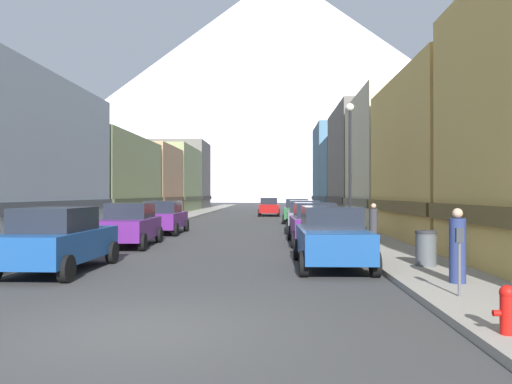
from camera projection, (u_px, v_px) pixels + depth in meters
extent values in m
plane|color=#3B3B3B|center=(138.00, 331.00, 7.72)|extent=(400.00, 400.00, 0.00)
cube|color=gray|center=(178.00, 218.00, 42.93)|extent=(2.50, 100.00, 0.15)
cube|color=gray|center=(322.00, 218.00, 42.46)|extent=(2.50, 100.00, 0.15)
cube|color=#8C9966|center=(96.00, 180.00, 35.80)|extent=(6.58, 12.81, 6.30)
cube|color=#3F442D|center=(96.00, 201.00, 35.79)|extent=(6.88, 12.81, 0.50)
cube|color=tan|center=(134.00, 181.00, 47.44)|extent=(7.69, 9.35, 6.73)
cube|color=brown|center=(134.00, 200.00, 47.43)|extent=(7.99, 9.35, 0.50)
cube|color=#8C9966|center=(157.00, 180.00, 59.00)|extent=(8.95, 12.67, 7.72)
cube|color=#3F442D|center=(157.00, 198.00, 59.00)|extent=(9.25, 12.67, 0.50)
cube|color=#66605B|center=(177.00, 176.00, 70.06)|extent=(8.51, 8.97, 9.49)
cube|color=#2D2B29|center=(177.00, 198.00, 70.05)|extent=(8.81, 8.97, 0.50)
cube|color=#D8B259|center=(499.00, 159.00, 22.03)|extent=(9.35, 10.42, 7.40)
cube|color=brown|center=(499.00, 206.00, 22.03)|extent=(9.65, 10.42, 0.50)
cube|color=beige|center=(419.00, 161.00, 32.55)|extent=(8.34, 9.66, 8.66)
cube|color=#595444|center=(419.00, 202.00, 32.54)|extent=(8.64, 9.66, 0.50)
cube|color=#66605B|center=(372.00, 163.00, 43.82)|extent=(6.52, 11.67, 9.72)
cube|color=#2D2B29|center=(372.00, 200.00, 43.81)|extent=(6.82, 11.67, 0.50)
cube|color=slate|center=(361.00, 177.00, 54.42)|extent=(8.26, 8.79, 8.03)
cube|color=#22333F|center=(361.00, 199.00, 54.41)|extent=(8.56, 8.79, 0.50)
cube|color=slate|center=(340.00, 168.00, 64.27)|extent=(6.36, 10.42, 11.02)
cube|color=#22333F|center=(340.00, 198.00, 64.26)|extent=(6.66, 10.42, 0.50)
cube|color=#19478C|center=(59.00, 245.00, 13.61)|extent=(1.87, 4.41, 0.80)
cube|color=#1E232D|center=(55.00, 219.00, 13.36)|extent=(1.62, 2.21, 0.64)
cylinder|color=black|center=(54.00, 252.00, 15.30)|extent=(0.23, 0.68, 0.68)
cylinder|color=black|center=(112.00, 253.00, 15.21)|extent=(0.23, 0.68, 0.68)
cylinder|color=black|center=(66.00, 269.00, 11.92)|extent=(0.23, 0.68, 0.68)
cube|color=#591E72|center=(129.00, 228.00, 20.13)|extent=(2.05, 4.48, 0.80)
cube|color=#1E232D|center=(131.00, 211.00, 20.38)|extent=(1.70, 2.27, 0.64)
cylinder|color=black|center=(143.00, 242.00, 18.49)|extent=(0.25, 0.69, 0.68)
cylinder|color=black|center=(93.00, 242.00, 18.47)|extent=(0.25, 0.69, 0.68)
cylinder|color=black|center=(159.00, 235.00, 21.79)|extent=(0.25, 0.69, 0.68)
cylinder|color=black|center=(117.00, 235.00, 21.77)|extent=(0.25, 0.69, 0.68)
cube|color=#591E72|center=(164.00, 220.00, 26.57)|extent=(1.90, 4.42, 0.80)
cube|color=#1E232D|center=(163.00, 207.00, 26.33)|extent=(1.63, 2.22, 0.64)
cylinder|color=black|center=(154.00, 225.00, 28.24)|extent=(0.23, 0.68, 0.68)
cylinder|color=black|center=(186.00, 225.00, 28.20)|extent=(0.23, 0.68, 0.68)
cylinder|color=black|center=(139.00, 230.00, 24.94)|extent=(0.23, 0.68, 0.68)
cylinder|color=black|center=(176.00, 230.00, 24.90)|extent=(0.23, 0.68, 0.68)
cube|color=#19478C|center=(331.00, 242.00, 14.38)|extent=(1.87, 4.41, 0.80)
cube|color=#1E232D|center=(330.00, 217.00, 14.63)|extent=(1.62, 2.21, 0.64)
cylinder|color=black|center=(375.00, 264.00, 12.70)|extent=(0.22, 0.68, 0.68)
cylinder|color=black|center=(304.00, 264.00, 12.75)|extent=(0.22, 0.68, 0.68)
cylinder|color=black|center=(354.00, 250.00, 16.00)|extent=(0.22, 0.68, 0.68)
cylinder|color=black|center=(297.00, 249.00, 16.05)|extent=(0.22, 0.68, 0.68)
cube|color=#591E72|center=(313.00, 227.00, 21.08)|extent=(1.92, 4.43, 0.80)
cube|color=#1E232D|center=(314.00, 210.00, 20.84)|extent=(1.64, 2.23, 0.64)
cylinder|color=black|center=(290.00, 233.00, 22.75)|extent=(0.23, 0.68, 0.68)
cylinder|color=black|center=(330.00, 233.00, 22.72)|extent=(0.23, 0.68, 0.68)
cylinder|color=black|center=(294.00, 240.00, 19.45)|extent=(0.23, 0.68, 0.68)
cylinder|color=black|center=(341.00, 240.00, 19.42)|extent=(0.23, 0.68, 0.68)
cube|color=slate|center=(304.00, 219.00, 27.48)|extent=(1.92, 4.43, 0.80)
cube|color=#1E232D|center=(305.00, 206.00, 27.23)|extent=(1.64, 2.23, 0.64)
cylinder|color=black|center=(288.00, 224.00, 29.18)|extent=(0.23, 0.68, 0.68)
cylinder|color=black|center=(319.00, 225.00, 29.07)|extent=(0.23, 0.68, 0.68)
cylinder|color=black|center=(288.00, 228.00, 25.88)|extent=(0.23, 0.68, 0.68)
cylinder|color=black|center=(323.00, 228.00, 25.78)|extent=(0.23, 0.68, 0.68)
cube|color=#265933|center=(297.00, 213.00, 36.43)|extent=(2.03, 4.48, 0.80)
cube|color=#1E232D|center=(297.00, 203.00, 36.69)|extent=(1.69, 2.27, 0.64)
cylinder|color=black|center=(310.00, 220.00, 34.71)|extent=(0.25, 0.69, 0.68)
cylinder|color=black|center=(284.00, 219.00, 34.86)|extent=(0.25, 0.69, 0.68)
cylinder|color=black|center=(309.00, 217.00, 38.00)|extent=(0.25, 0.69, 0.68)
cylinder|color=black|center=(285.00, 217.00, 38.15)|extent=(0.25, 0.69, 0.68)
cube|color=#9E1111|center=(269.00, 208.00, 48.11)|extent=(1.84, 4.40, 0.80)
cube|color=#1E232D|center=(269.00, 201.00, 47.86)|extent=(1.60, 2.20, 0.64)
cylinder|color=black|center=(260.00, 212.00, 49.79)|extent=(0.22, 0.68, 0.68)
cylinder|color=black|center=(278.00, 212.00, 49.72)|extent=(0.22, 0.68, 0.68)
cylinder|color=black|center=(259.00, 213.00, 46.49)|extent=(0.22, 0.68, 0.68)
cylinder|color=black|center=(279.00, 213.00, 46.42)|extent=(0.22, 0.68, 0.68)
cylinder|color=red|center=(507.00, 315.00, 7.02)|extent=(0.20, 0.20, 0.55)
sphere|color=red|center=(507.00, 293.00, 7.02)|extent=(0.22, 0.22, 0.22)
cylinder|color=red|center=(497.00, 313.00, 7.02)|extent=(0.10, 0.09, 0.09)
cylinder|color=#595960|center=(459.00, 269.00, 9.64)|extent=(0.06, 0.06, 1.05)
cube|color=#33383F|center=(459.00, 235.00, 9.64)|extent=(0.14, 0.10, 0.28)
cylinder|color=#4C5156|center=(426.00, 250.00, 13.72)|extent=(0.56, 0.56, 0.90)
cylinder|color=#2D2D33|center=(426.00, 232.00, 13.72)|extent=(0.59, 0.59, 0.08)
cylinder|color=gray|center=(41.00, 241.00, 19.29)|extent=(0.38, 0.38, 0.35)
sphere|color=#2C7D23|center=(41.00, 229.00, 19.29)|extent=(0.69, 0.69, 0.69)
cylinder|color=navy|center=(458.00, 251.00, 11.08)|extent=(0.36, 0.36, 1.45)
sphere|color=tan|center=(457.00, 213.00, 11.08)|extent=(0.23, 0.23, 0.23)
cylinder|color=#333338|center=(374.00, 225.00, 20.47)|extent=(0.36, 0.36, 1.39)
sphere|color=tan|center=(374.00, 206.00, 20.48)|extent=(0.22, 0.22, 0.22)
cylinder|color=#333338|center=(14.00, 235.00, 15.87)|extent=(0.36, 0.36, 1.33)
sphere|color=tan|center=(14.00, 212.00, 15.87)|extent=(0.21, 0.21, 0.21)
cylinder|color=black|center=(350.00, 176.00, 20.98)|extent=(0.12, 0.12, 5.50)
sphere|color=white|center=(350.00, 107.00, 20.99)|extent=(0.36, 0.36, 0.36)
cone|color=white|center=(281.00, 84.00, 267.55)|extent=(293.39, 293.39, 123.49)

